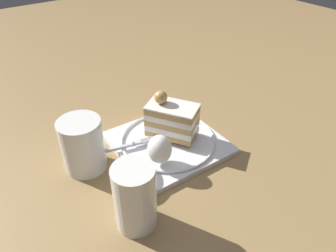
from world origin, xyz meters
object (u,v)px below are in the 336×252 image
object	(u,v)px
dessert_plate	(168,142)
whipped_cream_dollop	(160,149)
cake_slice	(172,119)
drink_glass_near	(83,147)
drink_glass_far	(135,201)
fork	(130,144)

from	to	relation	value
dessert_plate	whipped_cream_dollop	distance (m)	0.08
cake_slice	whipped_cream_dollop	xyz separation A→B (m)	(0.07, 0.05, -0.01)
drink_glass_near	drink_glass_far	xyz separation A→B (m)	(-0.01, 0.16, 0.00)
whipped_cream_dollop	drink_glass_far	size ratio (longest dim) A/B	0.50
dessert_plate	cake_slice	size ratio (longest dim) A/B	1.86
whipped_cream_dollop	drink_glass_near	bearing A→B (deg)	-38.57
dessert_plate	whipped_cream_dollop	bearing A→B (deg)	40.95
fork	drink_glass_near	bearing A→B (deg)	-9.71
fork	drink_glass_far	world-z (taller)	drink_glass_far
drink_glass_far	cake_slice	bearing A→B (deg)	-141.56
cake_slice	drink_glass_far	world-z (taller)	drink_glass_far
fork	drink_glass_far	size ratio (longest dim) A/B	0.99
dessert_plate	fork	size ratio (longest dim) A/B	1.91
cake_slice	drink_glass_far	xyz separation A→B (m)	(0.16, 0.13, -0.00)
whipped_cream_dollop	fork	world-z (taller)	whipped_cream_dollop
cake_slice	fork	xyz separation A→B (m)	(0.09, -0.02, -0.03)
cake_slice	drink_glass_far	size ratio (longest dim) A/B	1.02
cake_slice	whipped_cream_dollop	world-z (taller)	cake_slice
drink_glass_near	drink_glass_far	size ratio (longest dim) A/B	0.91
whipped_cream_dollop	drink_glass_near	world-z (taller)	drink_glass_near
cake_slice	whipped_cream_dollop	size ratio (longest dim) A/B	2.05
whipped_cream_dollop	fork	xyz separation A→B (m)	(0.02, -0.07, -0.02)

